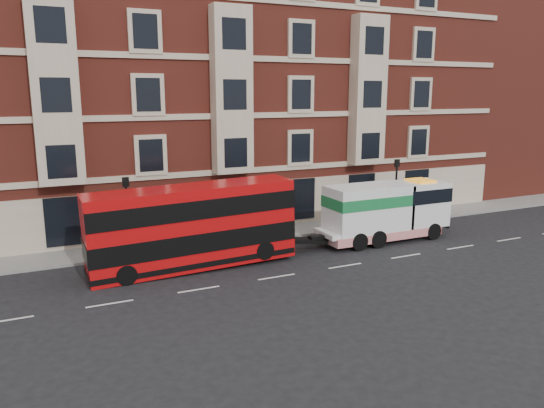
{
  "coord_description": "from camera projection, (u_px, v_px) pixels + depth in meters",
  "views": [
    {
      "loc": [
        -10.77,
        -22.42,
        8.97
      ],
      "look_at": [
        1.62,
        4.0,
        2.78
      ],
      "focal_mm": 35.0,
      "sensor_mm": 36.0,
      "label": 1
    }
  ],
  "objects": [
    {
      "name": "ground",
      "position": [
        277.0,
        277.0,
        26.19
      ],
      "size": [
        120.0,
        120.0,
        0.0
      ],
      "primitive_type": "plane",
      "color": "black",
      "rests_on": "ground"
    },
    {
      "name": "sidewalk",
      "position": [
        224.0,
        238.0,
        32.81
      ],
      "size": [
        90.0,
        3.0,
        0.15
      ],
      "primitive_type": "cube",
      "color": "slate",
      "rests_on": "ground"
    },
    {
      "name": "victorian_terrace",
      "position": [
        192.0,
        76.0,
        37.59
      ],
      "size": [
        45.0,
        12.0,
        20.4
      ],
      "color": "maroon",
      "rests_on": "ground"
    },
    {
      "name": "filler_east",
      "position": [
        518.0,
        87.0,
        49.92
      ],
      "size": [
        18.0,
        10.0,
        19.0
      ],
      "color": "maroon",
      "rests_on": "ground"
    },
    {
      "name": "lamp_post_west",
      "position": [
        127.0,
        211.0,
        28.63
      ],
      "size": [
        0.35,
        0.15,
        4.35
      ],
      "color": "black",
      "rests_on": "sidewalk"
    },
    {
      "name": "lamp_post_east",
      "position": [
        396.0,
        186.0,
        36.11
      ],
      "size": [
        0.35,
        0.15,
        4.35
      ],
      "color": "black",
      "rests_on": "sidewalk"
    },
    {
      "name": "double_decker_bus",
      "position": [
        192.0,
        225.0,
        27.09
      ],
      "size": [
        10.61,
        2.43,
        4.29
      ],
      "color": "#C00A0C",
      "rests_on": "ground"
    },
    {
      "name": "tow_truck",
      "position": [
        384.0,
        211.0,
        32.18
      ],
      "size": [
        8.49,
        2.51,
        3.54
      ],
      "color": "white",
      "rests_on": "ground"
    }
  ]
}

